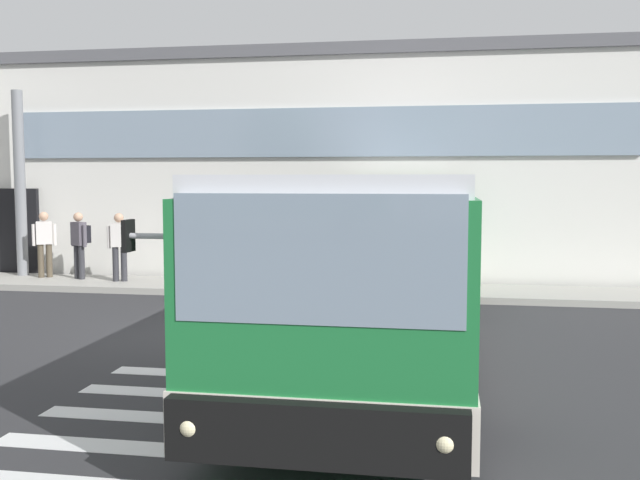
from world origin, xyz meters
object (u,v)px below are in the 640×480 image
passenger_near_column (44,241)px  safety_bollard_yellow (363,282)px  bus_main_foreground (380,262)px  entry_support_column (20,184)px  passenger_by_doorway (80,241)px  passenger_at_curb_edge (119,244)px

passenger_near_column → safety_bollard_yellow: 8.49m
bus_main_foreground → passenger_near_column: bus_main_foreground is taller
entry_support_column → passenger_near_column: size_ratio=2.85×
passenger_by_doorway → bus_main_foreground: bearing=-33.4°
entry_support_column → bus_main_foreground: size_ratio=0.40×
entry_support_column → safety_bollard_yellow: size_ratio=5.30×
entry_support_column → safety_bollard_yellow: 9.53m
bus_main_foreground → entry_support_column: bearing=150.1°
passenger_near_column → passenger_by_doorway: bearing=-5.3°
bus_main_foreground → passenger_near_column: bearing=149.3°
passenger_by_doorway → passenger_at_curb_edge: bearing=-11.7°
passenger_by_doorway → safety_bollard_yellow: size_ratio=1.86×
passenger_by_doorway → passenger_near_column: bearing=174.7°
entry_support_column → passenger_near_column: (0.80, -0.28, -1.45)m
bus_main_foreground → passenger_by_doorway: 9.56m
entry_support_column → passenger_near_column: entry_support_column is taller
passenger_near_column → passenger_at_curb_edge: size_ratio=1.00×
safety_bollard_yellow → bus_main_foreground: bearing=-79.9°
bus_main_foreground → passenger_at_curb_edge: size_ratio=7.10×
bus_main_foreground → passenger_by_doorway: size_ratio=7.10×
passenger_at_curb_edge → passenger_near_column: bearing=171.3°
entry_support_column → bus_main_foreground: 11.37m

